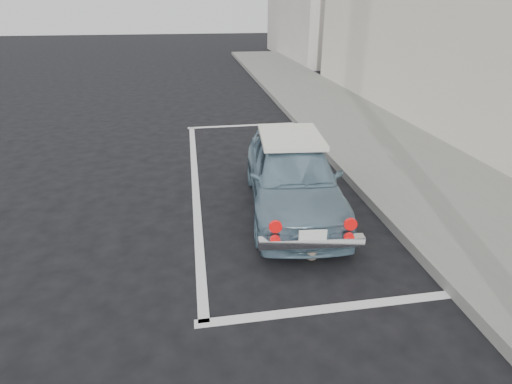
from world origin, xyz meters
The scene contains 7 objects.
ground centered at (0.00, 0.00, 0.00)m, with size 80.00×80.00×0.00m, color black.
sidewalk centered at (3.20, 2.00, 0.07)m, with size 2.80×40.00×0.15m, color slate.
pline_rear centered at (0.50, -0.50, 0.00)m, with size 3.00×0.12×0.01m, color silver.
pline_front centered at (0.50, 6.50, 0.00)m, with size 3.00×0.12×0.01m, color silver.
pline_side centered at (-0.90, 3.00, 0.00)m, with size 0.12×7.00×0.01m, color silver.
retro_coupe centered at (0.58, 1.82, 0.57)m, with size 1.65×3.42×1.12m.
cat centered at (0.50, 0.42, 0.11)m, with size 0.29×0.44×0.25m.
Camera 1 is at (-0.88, -3.62, 2.95)m, focal length 28.00 mm.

